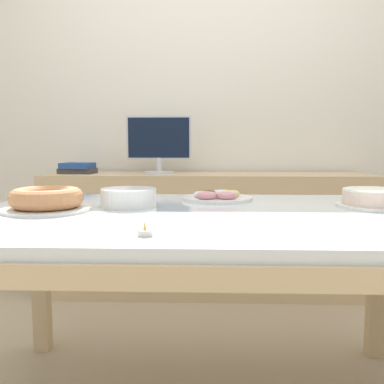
{
  "coord_description": "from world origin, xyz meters",
  "views": [
    {
      "loc": [
        -0.0,
        -1.48,
        1.0
      ],
      "look_at": [
        -0.06,
        0.1,
        0.82
      ],
      "focal_mm": 40.0,
      "sensor_mm": 36.0,
      "label": 1
    }
  ],
  "objects": [
    {
      "name": "cake_golden_bundt",
      "position": [
        -0.57,
        0.01,
        0.8
      ],
      "size": [
        0.31,
        0.31,
        0.08
      ],
      "color": "white",
      "rests_on": "dining_table"
    },
    {
      "name": "wall_back",
      "position": [
        0.0,
        1.63,
        1.3
      ],
      "size": [
        8.0,
        0.1,
        2.6
      ],
      "primitive_type": "cube",
      "color": "silver",
      "rests_on": "ground"
    },
    {
      "name": "plate_stack",
      "position": [
        -0.3,
        0.12,
        0.79
      ],
      "size": [
        0.21,
        0.21,
        0.07
      ],
      "color": "white",
      "rests_on": "dining_table"
    },
    {
      "name": "tealight_near_front",
      "position": [
        -0.16,
        -0.39,
        0.77
      ],
      "size": [
        0.04,
        0.04,
        0.04
      ],
      "color": "silver",
      "rests_on": "dining_table"
    },
    {
      "name": "cake_chocolate_round",
      "position": [
        0.63,
        0.13,
        0.79
      ],
      "size": [
        0.27,
        0.27,
        0.07
      ],
      "color": "white",
      "rests_on": "dining_table"
    },
    {
      "name": "computer_monitor",
      "position": [
        -0.32,
        1.33,
        0.99
      ],
      "size": [
        0.42,
        0.2,
        0.38
      ],
      "color": "silver",
      "rests_on": "sideboard"
    },
    {
      "name": "sideboard",
      "position": [
        0.0,
        1.33,
        0.4
      ],
      "size": [
        2.13,
        0.44,
        0.8
      ],
      "color": "#D1B284",
      "rests_on": "ground"
    },
    {
      "name": "pastry_platter",
      "position": [
        0.04,
        0.32,
        0.77
      ],
      "size": [
        0.3,
        0.3,
        0.04
      ],
      "color": "white",
      "rests_on": "dining_table"
    },
    {
      "name": "dining_table",
      "position": [
        0.0,
        0.0,
        0.68
      ],
      "size": [
        1.72,
        1.09,
        0.76
      ],
      "color": "silver",
      "rests_on": "ground"
    },
    {
      "name": "book_stack",
      "position": [
        -0.86,
        1.33,
        0.84
      ],
      "size": [
        0.24,
        0.2,
        0.07
      ],
      "color": "#3F3838",
      "rests_on": "sideboard"
    }
  ]
}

